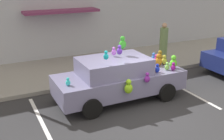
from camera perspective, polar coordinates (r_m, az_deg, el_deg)
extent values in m
plane|color=#2D2D30|center=(8.98, 7.12, -9.08)|extent=(60.00, 60.00, 0.00)
cube|color=gray|center=(13.06, -4.84, 0.56)|extent=(24.00, 4.00, 0.15)
cube|color=#722D53|center=(13.79, -10.42, 11.87)|extent=(3.60, 1.10, 0.12)
cube|color=silver|center=(11.04, 14.83, -4.01)|extent=(0.12, 3.60, 0.01)
cube|color=silver|center=(8.76, -14.31, -10.31)|extent=(0.12, 3.60, 0.01)
cube|color=slate|center=(9.73, 1.56, -2.47)|extent=(4.54, 1.74, 0.68)
cube|color=slate|center=(9.42, 0.37, 0.82)|extent=(2.36, 1.53, 0.56)
cylinder|color=black|center=(11.20, 5.87, -1.36)|extent=(0.64, 0.22, 0.64)
cylinder|color=black|center=(9.89, 11.18, -4.51)|extent=(0.64, 0.22, 0.64)
cylinder|color=black|center=(10.09, -7.89, -3.82)|extent=(0.64, 0.22, 0.64)
cylinder|color=black|center=(8.60, -4.16, -7.91)|extent=(0.64, 0.22, 0.64)
ellipsoid|color=#5D30B5|center=(8.84, 1.56, 3.88)|extent=(0.18, 0.15, 0.22)
sphere|color=#5D30B5|center=(8.80, 1.57, 4.82)|extent=(0.12, 0.12, 0.12)
ellipsoid|color=#D3358F|center=(10.72, 9.12, 2.00)|extent=(0.21, 0.17, 0.25)
sphere|color=#D3358F|center=(10.68, 9.16, 2.88)|extent=(0.13, 0.13, 0.13)
ellipsoid|color=#A54010|center=(10.64, 9.27, 1.74)|extent=(0.18, 0.14, 0.21)
sphere|color=#A54010|center=(10.60, 9.32, 2.48)|extent=(0.11, 0.11, 0.11)
ellipsoid|color=#4180DC|center=(10.96, 8.58, 2.39)|extent=(0.21, 0.17, 0.25)
sphere|color=#4180DC|center=(10.91, 8.62, 3.25)|extent=(0.13, 0.13, 0.13)
ellipsoid|color=#60E02F|center=(10.27, 12.50, 1.27)|extent=(0.28, 0.23, 0.34)
sphere|color=#60E02F|center=(10.20, 12.59, 2.50)|extent=(0.18, 0.18, 0.18)
ellipsoid|color=#7C2490|center=(9.08, 7.25, -1.86)|extent=(0.20, 0.16, 0.24)
sphere|color=#7C2490|center=(9.03, 7.30, -0.89)|extent=(0.13, 0.13, 0.13)
ellipsoid|color=#1B30C0|center=(9.73, 9.30, 0.11)|extent=(0.18, 0.15, 0.22)
sphere|color=#1B30C0|center=(9.69, 9.35, 0.95)|extent=(0.12, 0.12, 0.12)
ellipsoid|color=green|center=(9.59, 2.19, 5.29)|extent=(0.26, 0.21, 0.31)
sphere|color=green|center=(9.54, 2.20, 6.52)|extent=(0.17, 0.17, 0.17)
ellipsoid|color=gold|center=(10.63, 10.69, 1.79)|extent=(0.22, 0.18, 0.26)
sphere|color=gold|center=(10.58, 10.75, 2.70)|extent=(0.14, 0.14, 0.14)
ellipsoid|color=#84D352|center=(10.05, 11.27, 0.56)|extent=(0.17, 0.14, 0.20)
sphere|color=#84D352|center=(10.00, 11.32, 1.32)|extent=(0.11, 0.11, 0.11)
ellipsoid|color=#37DAD7|center=(8.59, -9.05, -2.62)|extent=(0.15, 0.13, 0.18)
sphere|color=#37DAD7|center=(8.54, -9.09, -1.84)|extent=(0.10, 0.10, 0.10)
ellipsoid|color=#89C71D|center=(8.78, 3.42, -3.85)|extent=(0.28, 0.23, 0.33)
sphere|color=#89C71D|center=(8.70, 3.45, -2.48)|extent=(0.18, 0.18, 0.18)
ellipsoid|color=#19ACB9|center=(8.54, -1.23, 2.78)|extent=(0.17, 0.14, 0.20)
sphere|color=#19ACB9|center=(8.51, -1.24, 3.66)|extent=(0.11, 0.11, 0.11)
ellipsoid|color=olive|center=(11.02, 9.83, 2.57)|extent=(0.25, 0.21, 0.30)
sphere|color=olive|center=(10.96, 9.89, 3.59)|extent=(0.16, 0.16, 0.16)
ellipsoid|color=#BC7019|center=(10.41, 9.54, 1.67)|extent=(0.28, 0.23, 0.33)
sphere|color=#BC7019|center=(10.34, 9.61, 2.86)|extent=(0.18, 0.18, 0.18)
ellipsoid|color=blue|center=(10.46, 6.16, 1.73)|extent=(0.22, 0.18, 0.26)
sphere|color=blue|center=(10.40, 6.20, 2.67)|extent=(0.14, 0.14, 0.14)
ellipsoid|color=#9A653C|center=(9.49, 8.32, -0.32)|extent=(0.19, 0.16, 0.22)
sphere|color=#9A653C|center=(9.44, 8.37, 0.56)|extent=(0.12, 0.12, 0.12)
ellipsoid|color=#B762DA|center=(9.49, 0.39, 3.65)|extent=(0.17, 0.14, 0.21)
sphere|color=#B762DA|center=(9.46, 0.39, 4.47)|extent=(0.11, 0.11, 0.11)
ellipsoid|color=#911783|center=(10.04, 12.51, 0.48)|extent=(0.18, 0.15, 0.21)
sphere|color=#911783|center=(10.00, 12.57, 1.26)|extent=(0.11, 0.11, 0.11)
ellipsoid|color=purple|center=(9.69, 7.13, 0.44)|extent=(0.27, 0.22, 0.32)
sphere|color=purple|center=(9.62, 7.19, 1.67)|extent=(0.17, 0.17, 0.17)
cylinder|color=black|center=(13.65, 19.92, 1.35)|extent=(0.64, 0.22, 0.64)
ellipsoid|color=pink|center=(11.97, 0.61, 0.17)|extent=(0.29, 0.24, 0.36)
sphere|color=pink|center=(11.89, 0.61, 1.35)|extent=(0.21, 0.21, 0.21)
sphere|color=pink|center=(11.84, 0.30, 1.63)|extent=(0.08, 0.08, 0.08)
sphere|color=pink|center=(11.90, 0.92, 1.72)|extent=(0.08, 0.08, 0.08)
cylinder|color=#728F57|center=(13.64, 10.54, 5.08)|extent=(0.39, 0.39, 1.67)
sphere|color=tan|center=(13.44, 10.79, 9.02)|extent=(0.24, 0.24, 0.24)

